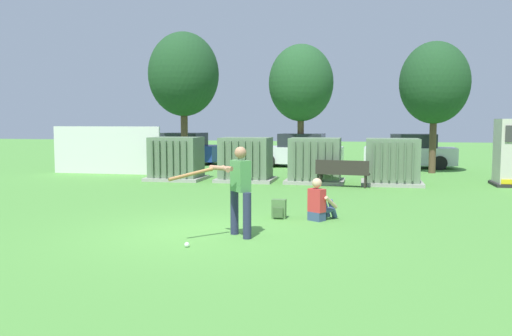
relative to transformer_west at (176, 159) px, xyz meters
The scene contains 17 objects.
ground_plane 9.72m from the transformer_west, 66.33° to the right, with size 96.00×96.00×0.00m, color #51933D.
fence_panel 4.06m from the transformer_west, 156.43° to the left, with size 4.80×0.12×2.00m, color silver.
transformer_west is the anchor object (origin of this frame).
transformer_mid_west 2.68m from the transformer_west, ahead, with size 2.10×1.70×1.62m.
transformer_mid_east 5.23m from the transformer_west, ahead, with size 2.10×1.70×1.62m.
transformer_east 7.92m from the transformer_west, ahead, with size 2.10×1.70×1.62m.
park_bench 6.33m from the transformer_west, ahead, with size 1.84×0.63×0.92m.
batter 10.20m from the transformer_west, 63.08° to the right, with size 1.33×1.30×1.74m.
sports_ball 10.87m from the transformer_west, 68.75° to the right, with size 0.09×0.09×0.09m, color white.
seated_spectator 9.27m from the transformer_west, 49.56° to the right, with size 0.68×0.78×0.96m.
backpack 8.70m from the transformer_west, 54.21° to the right, with size 0.32×0.26×0.44m.
tree_left 6.93m from the transformer_west, 106.41° to the left, with size 3.40×3.40×6.50m.
tree_center_left 8.08m from the transformer_west, 57.70° to the left, with size 3.06×3.06×5.84m.
tree_center_right 11.31m from the transformer_west, 25.70° to the left, with size 2.92×2.92×5.57m.
parked_car_leftmost 7.62m from the transformer_west, 108.18° to the left, with size 4.37×2.28×1.62m.
parked_car_left_of_center 7.72m from the transformer_west, 60.03° to the left, with size 4.29×2.11×1.62m.
parked_car_right_of_center 11.58m from the transformer_west, 38.19° to the left, with size 4.25×2.01×1.62m.
Camera 1 is at (3.10, -9.95, 2.23)m, focal length 36.96 mm.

